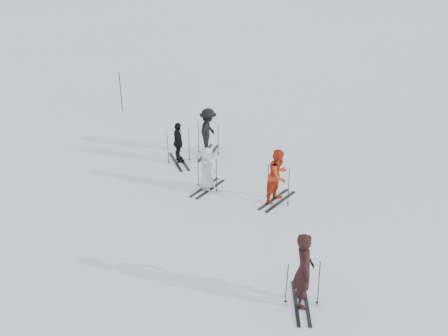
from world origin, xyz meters
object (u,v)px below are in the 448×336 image
skier_near_dark (304,271)px  skier_grey (207,169)px  skier_uphill_far (208,132)px  skier_uphill_left (178,143)px  piste_marker (121,92)px  skier_red (278,176)px

skier_near_dark → skier_grey: (-2.26, 5.97, -0.22)m
skier_grey → skier_uphill_far: size_ratio=0.81×
skier_grey → skier_uphill_left: 2.49m
skier_uphill_left → piste_marker: (-3.12, 6.13, 0.19)m
skier_near_dark → piste_marker: 15.73m
skier_red → skier_uphill_left: bearing=86.9°
skier_uphill_far → skier_red: bearing=-133.3°
skier_red → piste_marker: 11.37m
skier_red → piste_marker: piste_marker is taller
skier_grey → skier_near_dark: bearing=-124.1°
piste_marker → skier_grey: bearing=-63.3°
skier_near_dark → skier_red: size_ratio=1.07×
skier_uphill_left → skier_uphill_far: skier_uphill_far is taller
skier_grey → skier_uphill_far: bearing=34.2°
skier_red → skier_grey: bearing=107.9°
skier_grey → skier_uphill_left: skier_uphill_left is taller
skier_uphill_far → skier_grey: bearing=-164.2°
skier_near_dark → skier_uphill_left: (-3.35, 8.21, -0.19)m
skier_near_dark → skier_uphill_left: size_ratio=1.24×
skier_uphill_left → skier_grey: bearing=-171.5°
skier_uphill_far → skier_near_dark: bearing=-149.5°
skier_near_dark → piste_marker: (-6.47, 14.35, 0.00)m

